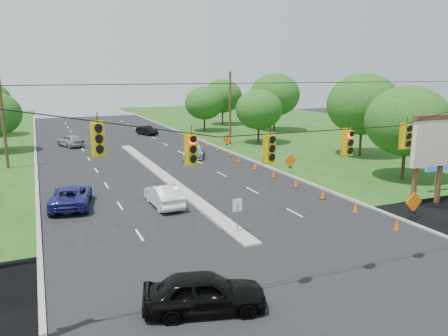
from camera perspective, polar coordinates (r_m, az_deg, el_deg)
name	(u,v)px	position (r m, az deg, el deg)	size (l,w,h in m)	color
ground	(296,281)	(19.62, 9.41, -14.34)	(160.00, 160.00, 0.00)	black
grass_right	(429,154)	(53.42, 25.23, 1.65)	(40.00, 160.00, 0.06)	#1E4714
cross_street	(296,281)	(19.62, 9.41, -14.34)	(160.00, 14.00, 0.02)	black
curb_left	(36,167)	(45.51, -23.34, 0.16)	(0.25, 110.00, 0.16)	gray
curb_right	(229,152)	(49.63, 0.61, 2.10)	(0.25, 110.00, 0.16)	gray
median	(164,177)	(37.97, -7.86, -1.17)	(1.00, 34.00, 0.18)	gray
median_sign	(237,209)	(23.95, 1.77, -5.42)	(0.55, 0.06, 2.05)	gray
signal_span	(314,173)	(17.14, 11.63, -0.67)	(25.60, 0.32, 9.00)	#422D1C
utility_pole_far_left	(3,121)	(44.95, -26.89, 5.52)	(0.28, 0.28, 9.00)	#422D1C
utility_pole_far_right	(230,108)	(54.56, 0.80, 7.78)	(0.28, 0.28, 9.00)	#422D1C
pylon_sign	(431,146)	(32.15, 25.45, 2.59)	(5.90, 2.30, 6.12)	#59331E
cone_0	(397,225)	(26.75, 21.64, -6.91)	(0.32, 0.32, 0.70)	#FB5304
cone_1	(356,208)	(29.18, 16.81, -4.99)	(0.32, 0.32, 0.70)	#FB5304
cone_2	(323,194)	(31.81, 12.78, -3.34)	(0.32, 0.32, 0.70)	#FB5304
cone_3	(296,183)	(34.60, 9.39, -1.95)	(0.32, 0.32, 0.70)	#FB5304
cone_4	(274,174)	(37.50, 6.52, -0.76)	(0.32, 0.32, 0.70)	#FB5304
cone_5	(255,166)	(40.50, 4.07, 0.26)	(0.32, 0.32, 0.70)	#FB5304
cone_6	(239,159)	(43.57, 1.96, 1.14)	(0.32, 0.32, 0.70)	#FB5304
cone_7	(230,153)	(46.95, 0.80, 1.95)	(0.32, 0.32, 0.70)	#FB5304
cone_8	(218,148)	(50.11, -0.83, 2.60)	(0.32, 0.32, 0.70)	#FB5304
cone_9	(207,144)	(53.32, -2.27, 3.18)	(0.32, 0.32, 0.70)	#FB5304
cone_10	(197,140)	(56.57, -3.55, 3.69)	(0.32, 0.32, 0.70)	#FB5304
cone_11	(188,136)	(59.84, -4.69, 4.14)	(0.32, 0.32, 0.70)	#FB5304
cone_12	(180,133)	(63.13, -5.71, 4.54)	(0.32, 0.32, 0.70)	#FB5304
work_sign_0	(414,203)	(28.75, 23.53, -4.21)	(1.27, 0.58, 1.37)	black
work_sign_1	(290,161)	(39.31, 8.65, 0.89)	(1.27, 0.58, 1.37)	black
work_sign_2	(227,140)	(51.54, 0.42, 3.71)	(1.27, 0.58, 1.37)	black
tree_7	(407,121)	(38.63, 22.80, 5.68)	(6.72, 6.72, 7.84)	black
tree_8	(363,104)	(48.57, 17.69, 7.94)	(7.56, 7.56, 8.82)	black
tree_9	(259,109)	(55.21, 4.57, 7.63)	(5.88, 5.88, 6.86)	black
tree_10	(275,95)	(67.73, 6.67, 9.48)	(7.56, 7.56, 8.82)	black
tree_11	(222,96)	(75.82, -0.20, 9.38)	(6.72, 6.72, 7.84)	black
tree_12	(204,103)	(67.14, -2.60, 8.46)	(5.88, 5.88, 6.86)	black
black_sedan	(205,293)	(16.83, -2.56, -15.94)	(1.84, 4.58, 1.56)	black
white_sedan	(164,196)	(29.55, -7.90, -3.58)	(1.55, 4.45, 1.47)	white
blue_pickup	(71,196)	(30.87, -19.35, -3.47)	(2.46, 5.33, 1.48)	navy
silver_car_far	(193,150)	(46.78, -4.03, 2.38)	(2.10, 5.18, 1.50)	#A4A8C3
silver_car_oncoming	(70,141)	(56.40, -19.43, 3.40)	(1.78, 4.43, 1.51)	gray
dark_car_receding	(147,130)	(64.63, -10.06, 4.86)	(1.38, 3.95, 1.30)	black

